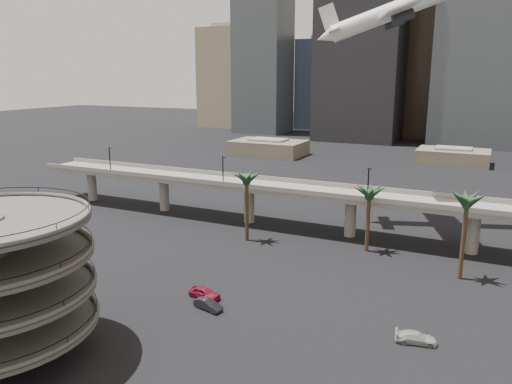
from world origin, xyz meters
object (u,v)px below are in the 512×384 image
at_px(car_a, 204,293).
at_px(car_b, 208,304).
at_px(overpass, 298,194).
at_px(car_c, 416,338).
at_px(airborne_jet, 397,10).

bearing_deg(car_a, car_b, -134.12).
relative_size(overpass, car_c, 27.17).
bearing_deg(car_c, car_a, 79.11).
height_order(overpass, car_a, overpass).
xyz_separation_m(overpass, car_b, (2.21, -38.92, -6.63)).
relative_size(car_a, car_b, 1.11).
xyz_separation_m(car_b, car_c, (26.57, 3.21, -0.02)).
bearing_deg(airborne_jet, car_c, -93.69).
xyz_separation_m(overpass, airborne_jet, (14.90, 13.63, 35.79)).
distance_m(car_a, car_b, 3.57).
relative_size(overpass, airborne_jet, 4.12).
distance_m(car_a, car_c, 28.84).
distance_m(overpass, car_c, 46.34).
height_order(car_b, car_c, car_b).
bearing_deg(airborne_jet, car_b, -122.98).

